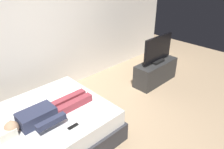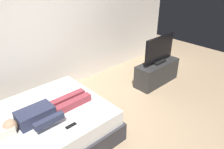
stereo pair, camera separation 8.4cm
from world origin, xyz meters
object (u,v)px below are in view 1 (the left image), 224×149
(person, at_px, (46,113))
(tv_stand, at_px, (155,72))
(bed, at_px, (45,131))
(tv, at_px, (158,50))
(remote, at_px, (73,126))

(person, distance_m, tv_stand, 2.74)
(bed, relative_size, tv_stand, 1.74)
(person, bearing_deg, tv_stand, 2.04)
(tv_stand, height_order, tv, tv)
(person, distance_m, remote, 0.44)
(bed, height_order, person, person)
(bed, bearing_deg, tv_stand, 0.07)
(person, relative_size, tv, 1.43)
(remote, bearing_deg, tv_stand, 11.08)
(bed, xyz_separation_m, tv, (2.74, 0.00, 0.52))
(person, relative_size, remote, 8.40)
(bed, distance_m, tv_stand, 2.74)
(bed, bearing_deg, remote, -70.12)
(tv_stand, bearing_deg, tv, 0.00)
(person, height_order, tv_stand, person)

